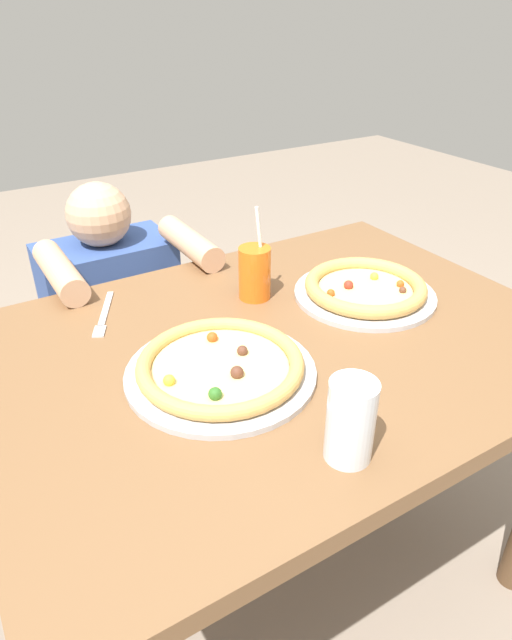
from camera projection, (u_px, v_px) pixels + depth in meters
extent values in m
plane|color=gray|center=(274.00, 567.00, 1.54)|extent=(8.00, 8.00, 0.00)
cube|color=brown|center=(280.00, 347.00, 1.17)|extent=(1.22, 0.89, 0.04)
cylinder|color=brown|center=(21.00, 464.00, 1.39)|extent=(0.07, 0.07, 0.71)
cylinder|color=brown|center=(348.00, 344.00, 1.86)|extent=(0.07, 0.07, 0.71)
cylinder|color=#B7B7BC|center=(221.00, 373.00, 1.04)|extent=(0.36, 0.36, 0.01)
cylinder|color=#E5CC7F|center=(221.00, 368.00, 1.04)|extent=(0.26, 0.26, 0.01)
torus|color=tan|center=(220.00, 364.00, 1.03)|extent=(0.31, 0.31, 0.03)
sphere|color=brown|center=(237.00, 373.00, 1.00)|extent=(0.02, 0.02, 0.02)
sphere|color=#BF4C19|center=(212.00, 337.00, 1.11)|extent=(0.02, 0.02, 0.02)
sphere|color=#2D6623|center=(215.00, 394.00, 0.95)|extent=(0.02, 0.02, 0.02)
sphere|color=brown|center=(242.00, 351.00, 1.06)|extent=(0.02, 0.02, 0.02)
sphere|color=gold|center=(169.00, 380.00, 0.98)|extent=(0.02, 0.02, 0.02)
cylinder|color=#B7B7BC|center=(364.00, 294.00, 1.31)|extent=(0.33, 0.33, 0.01)
cylinder|color=#E5CC7F|center=(365.00, 290.00, 1.31)|extent=(0.22, 0.22, 0.01)
torus|color=tan|center=(365.00, 286.00, 1.30)|extent=(0.29, 0.29, 0.03)
sphere|color=#BF4C19|center=(331.00, 293.00, 1.27)|extent=(0.02, 0.02, 0.02)
sphere|color=#BF4C19|center=(400.00, 284.00, 1.31)|extent=(0.02, 0.02, 0.02)
sphere|color=gold|center=(374.00, 276.00, 1.35)|extent=(0.02, 0.02, 0.02)
sphere|color=maroon|center=(348.00, 285.00, 1.30)|extent=(0.02, 0.02, 0.02)
sphere|color=brown|center=(403.00, 290.00, 1.29)|extent=(0.02, 0.02, 0.02)
cylinder|color=orange|center=(255.00, 273.00, 1.28)|extent=(0.08, 0.08, 0.13)
cylinder|color=white|center=(259.00, 231.00, 1.24)|extent=(0.02, 0.01, 0.11)
cylinder|color=silver|center=(351.00, 421.00, 0.83)|extent=(0.07, 0.07, 0.14)
cube|color=white|center=(360.00, 404.00, 0.80)|extent=(0.03, 0.03, 0.03)
cube|color=white|center=(349.00, 401.00, 0.80)|extent=(0.03, 0.03, 0.02)
cube|color=silver|center=(106.00, 309.00, 1.26)|extent=(0.08, 0.15, 0.00)
cube|color=silver|center=(99.00, 331.00, 1.18)|extent=(0.04, 0.05, 0.00)
cylinder|color=#333847|center=(124.00, 384.00, 1.89)|extent=(0.31, 0.31, 0.45)
cube|color=#334C8C|center=(110.00, 287.00, 1.70)|extent=(0.39, 0.22, 0.29)
sphere|color=tan|center=(99.00, 215.00, 1.58)|extent=(0.18, 0.18, 0.18)
cylinder|color=tan|center=(60.00, 272.00, 1.35)|extent=(0.07, 0.28, 0.07)
cylinder|color=tan|center=(190.00, 243.00, 1.51)|extent=(0.07, 0.28, 0.07)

